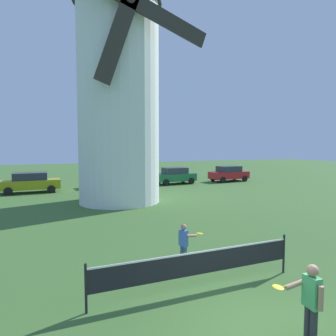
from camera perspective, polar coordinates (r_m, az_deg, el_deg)
The scene contains 9 objects.
ground_plane at distance 6.96m, azimuth 17.21°, elevation -27.11°, with size 120.00×120.00×0.00m, color #3D662D.
windmill at distance 19.82m, azimuth -9.44°, elevation 16.31°, with size 9.20×5.82×15.97m.
tennis_net at distance 7.83m, azimuth 5.88°, elevation -17.64°, with size 5.52×0.06×1.10m.
player_near at distance 6.48m, azimuth 25.55°, elevation -21.55°, with size 0.78×0.61×1.46m.
player_far at distance 9.38m, azimuth 3.11°, elevation -13.78°, with size 0.79×0.40×1.24m.
parked_car_mustard at distance 25.47m, azimuth -24.77°, elevation -2.48°, with size 4.35×1.91×1.56m.
parked_car_silver at distance 26.77m, azimuth -10.60°, elevation -1.86°, with size 4.07×2.00×1.56m.
parked_car_green at distance 28.48m, azimuth 1.31°, elevation -1.43°, with size 3.98×2.06×1.56m.
parked_car_red at distance 31.21m, azimuth 11.53°, elevation -1.02°, with size 4.14×2.11×1.56m.
Camera 1 is at (-3.86, -4.54, 3.59)m, focal length 31.96 mm.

